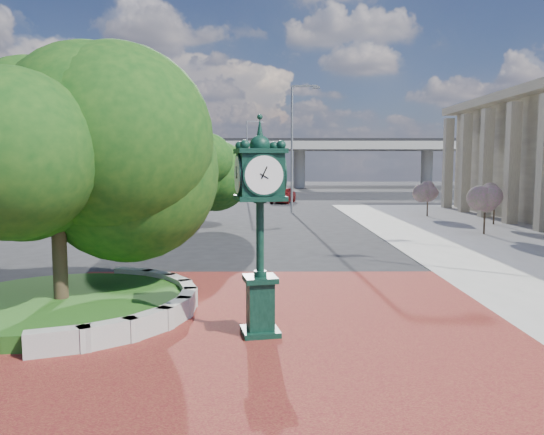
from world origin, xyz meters
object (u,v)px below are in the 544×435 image
(parked_car, at_px, (283,195))
(street_lamp_far, at_px, (249,154))
(post_clock, at_px, (260,218))
(street_lamp_near, at_px, (295,139))

(parked_car, bearing_deg, street_lamp_far, 156.97)
(post_clock, height_order, street_lamp_near, street_lamp_near)
(street_lamp_near, bearing_deg, parked_car, 93.49)
(post_clock, xyz_separation_m, parked_car, (1.55, 40.06, -1.84))
(post_clock, bearing_deg, street_lamp_far, 92.52)
(parked_car, height_order, street_lamp_far, street_lamp_far)
(post_clock, distance_m, street_lamp_far, 42.87)
(post_clock, distance_m, parked_car, 40.13)
(parked_car, distance_m, street_lamp_far, 5.92)
(post_clock, bearing_deg, parked_car, 87.79)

